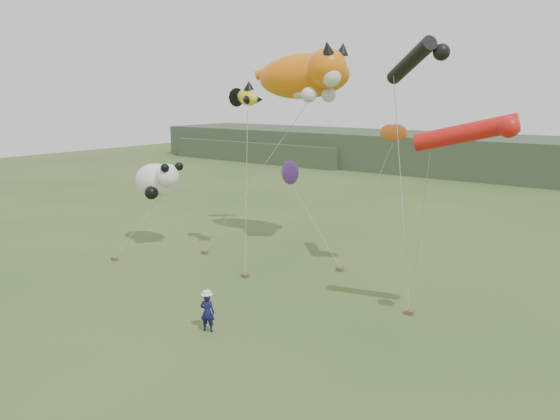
{
  "coord_description": "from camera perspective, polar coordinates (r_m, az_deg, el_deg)",
  "views": [
    {
      "loc": [
        13.99,
        -13.93,
        8.28
      ],
      "look_at": [
        1.32,
        3.0,
        3.82
      ],
      "focal_mm": 35.0,
      "sensor_mm": 36.0,
      "label": 1
    }
  ],
  "objects": [
    {
      "name": "cat_kite",
      "position": [
        29.27,
        2.97,
        13.88
      ],
      "size": [
        6.91,
        3.74,
        2.94
      ],
      "color": "orange",
      "rests_on": "ground"
    },
    {
      "name": "sandbag_anchors",
      "position": [
        26.06,
        -2.75,
        -6.43
      ],
      "size": [
        15.28,
        5.68,
        0.16
      ],
      "color": "brown",
      "rests_on": "ground"
    },
    {
      "name": "tube_kites",
      "position": [
        21.45,
        16.47,
        11.78
      ],
      "size": [
        7.03,
        5.9,
        4.21
      ],
      "color": "black",
      "rests_on": "ground"
    },
    {
      "name": "panda_kite",
      "position": [
        30.6,
        -12.62,
        3.08
      ],
      "size": [
        3.3,
        2.13,
        2.05
      ],
      "color": "white",
      "rests_on": "ground"
    },
    {
      "name": "fish_kite",
      "position": [
        27.22,
        -3.99,
        11.72
      ],
      "size": [
        2.5,
        1.64,
        1.25
      ],
      "color": "yellow",
      "rests_on": "ground"
    },
    {
      "name": "headland",
      "position": [
        61.39,
        20.51,
        5.22
      ],
      "size": [
        90.0,
        13.0,
        4.0
      ],
      "color": "#2D3D28",
      "rests_on": "ground"
    },
    {
      "name": "misc_kites",
      "position": [
        28.15,
        4.91,
        5.4
      ],
      "size": [
        8.48,
        3.04,
        3.71
      ],
      "color": "#D35819",
      "rests_on": "ground"
    },
    {
      "name": "ground",
      "position": [
        21.41,
        -7.81,
        -10.95
      ],
      "size": [
        120.0,
        120.0,
        0.0
      ],
      "primitive_type": "plane",
      "color": "#385123",
      "rests_on": "ground"
    },
    {
      "name": "festival_attendant",
      "position": [
        19.89,
        -7.59,
        -10.56
      ],
      "size": [
        0.61,
        0.53,
        1.42
      ],
      "primitive_type": "imported",
      "rotation": [
        0.0,
        0.0,
        3.6
      ],
      "color": "#111243",
      "rests_on": "ground"
    }
  ]
}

